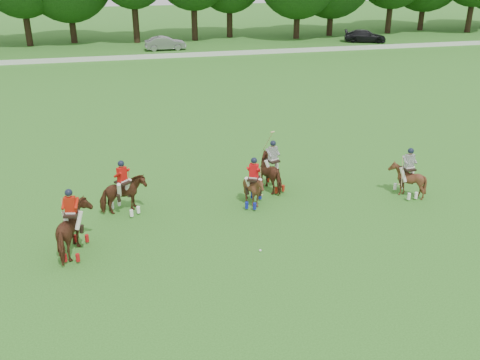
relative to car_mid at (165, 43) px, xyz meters
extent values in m
plane|color=#2B621C|center=(-2.63, -42.50, -0.70)|extent=(180.00, 180.00, 0.00)
cylinder|color=black|center=(-14.26, 5.99, 1.63)|extent=(0.70, 0.70, 4.64)
cylinder|color=black|center=(-9.61, 7.02, 1.46)|extent=(0.70, 0.70, 4.31)
cylinder|color=black|center=(-2.66, 5.50, 1.92)|extent=(0.70, 0.70, 5.24)
cylinder|color=black|center=(4.00, 5.74, 1.90)|extent=(0.70, 0.70, 5.19)
cylinder|color=black|center=(8.43, 7.12, 1.54)|extent=(0.70, 0.70, 4.48)
cylinder|color=black|center=(15.91, 4.32, 1.41)|extent=(0.70, 0.70, 4.21)
cylinder|color=black|center=(20.62, 5.67, 1.34)|extent=(0.70, 0.70, 4.07)
cylinder|color=black|center=(28.53, 5.88, 1.70)|extent=(0.70, 0.70, 4.79)
cylinder|color=black|center=(33.97, 7.42, 1.53)|extent=(0.70, 0.70, 4.44)
cylinder|color=black|center=(38.79, 4.24, 1.73)|extent=(0.70, 0.70, 4.86)
cube|color=white|center=(-2.63, -4.50, -0.48)|extent=(120.00, 0.10, 0.44)
imported|color=gray|center=(0.00, 0.00, 0.00)|extent=(4.27, 1.59, 1.39)
imported|color=black|center=(22.69, 0.00, -0.02)|extent=(5.04, 3.46, 1.36)
imported|color=#462112|center=(-7.15, -40.20, 0.21)|extent=(1.38, 2.29, 1.81)
cube|color=black|center=(-7.15, -40.20, 0.87)|extent=(0.54, 0.64, 0.08)
cylinder|color=tan|center=(-7.44, -40.14, 0.79)|extent=(0.07, 0.21, 1.29)
imported|color=#462112|center=(-5.36, -37.36, 0.09)|extent=(2.04, 2.02, 1.56)
cube|color=black|center=(-5.36, -37.36, 0.66)|extent=(0.70, 0.71, 0.08)
cylinder|color=tan|center=(-5.13, -37.17, 0.58)|extent=(0.16, 0.18, 1.29)
imported|color=#462112|center=(-0.08, -37.88, 0.01)|extent=(1.60, 1.66, 1.41)
cube|color=black|center=(-0.08, -37.88, 0.52)|extent=(0.65, 0.70, 0.08)
cylinder|color=tan|center=(0.19, -38.02, 0.44)|extent=(0.12, 0.20, 1.29)
imported|color=#462112|center=(1.13, -36.48, 0.10)|extent=(1.42, 2.05, 1.59)
cube|color=black|center=(1.13, -36.48, 0.68)|extent=(0.60, 0.67, 0.08)
cylinder|color=tan|center=(0.85, -36.58, 1.60)|extent=(0.28, 0.74, 1.08)
imported|color=#462112|center=(6.63, -38.44, 0.04)|extent=(1.28, 1.42, 1.47)
cube|color=black|center=(6.63, -38.44, 0.58)|extent=(0.48, 0.59, 0.08)
cylinder|color=tan|center=(6.33, -38.46, 0.50)|extent=(0.05, 0.21, 1.29)
sphere|color=white|center=(-0.77, -41.57, -0.65)|extent=(0.09, 0.09, 0.09)
camera|label=1|loc=(-5.17, -57.45, 9.29)|focal=40.00mm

